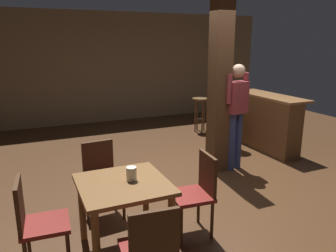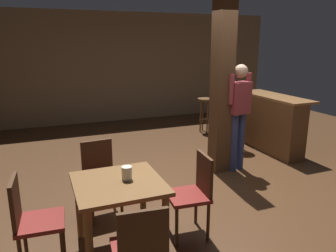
% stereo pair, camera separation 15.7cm
% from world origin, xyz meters
% --- Properties ---
extents(ground_plane, '(10.80, 10.80, 0.00)m').
position_xyz_m(ground_plane, '(0.00, 0.00, 0.00)').
color(ground_plane, '#422816').
extents(wall_back, '(8.00, 0.10, 2.80)m').
position_xyz_m(wall_back, '(0.00, 4.50, 1.40)').
color(wall_back, '#756047').
rests_on(wall_back, ground_plane).
extents(pillar, '(0.28, 0.28, 2.80)m').
position_xyz_m(pillar, '(0.31, 0.39, 1.40)').
color(pillar, '#4C301C').
rests_on(pillar, ground_plane).
extents(dining_table, '(0.85, 0.85, 0.74)m').
position_xyz_m(dining_table, '(-1.72, -1.12, 0.60)').
color(dining_table, brown).
rests_on(dining_table, ground_plane).
extents(chair_east, '(0.45, 0.45, 0.89)m').
position_xyz_m(chair_east, '(-0.90, -1.13, 0.51)').
color(chair_east, maroon).
rests_on(chair_east, ground_plane).
extents(chair_west, '(0.45, 0.45, 0.89)m').
position_xyz_m(chair_west, '(-2.52, -1.09, 0.51)').
color(chair_west, maroon).
rests_on(chair_west, ground_plane).
extents(chair_south, '(0.46, 0.46, 0.89)m').
position_xyz_m(chair_south, '(-1.74, -1.90, 0.51)').
color(chair_south, maroon).
rests_on(chair_south, ground_plane).
extents(chair_north, '(0.45, 0.45, 0.89)m').
position_xyz_m(chair_north, '(-1.76, -0.31, 0.51)').
color(chair_north, maroon).
rests_on(chair_north, ground_plane).
extents(napkin_cup, '(0.10, 0.10, 0.14)m').
position_xyz_m(napkin_cup, '(-1.63, -1.10, 0.81)').
color(napkin_cup, silver).
rests_on(napkin_cup, dining_table).
extents(standing_person, '(0.47, 0.28, 1.72)m').
position_xyz_m(standing_person, '(0.57, 0.28, 1.00)').
color(standing_person, maroon).
rests_on(standing_person, ground_plane).
extents(bar_counter, '(0.56, 1.66, 1.06)m').
position_xyz_m(bar_counter, '(1.72, 0.96, 0.54)').
color(bar_counter, brown).
rests_on(bar_counter, ground_plane).
extents(bar_stool_near, '(0.36, 0.36, 0.78)m').
position_xyz_m(bar_stool_near, '(1.17, 1.18, 0.59)').
color(bar_stool_near, '#4C3319').
rests_on(bar_stool_near, ground_plane).
extents(bar_stool_mid, '(0.38, 0.38, 0.77)m').
position_xyz_m(bar_stool_mid, '(1.23, 1.80, 0.59)').
color(bar_stool_mid, '#4C3319').
rests_on(bar_stool_mid, ground_plane).
extents(bar_stool_far, '(0.36, 0.36, 0.79)m').
position_xyz_m(bar_stool_far, '(1.21, 2.59, 0.59)').
color(bar_stool_far, '#4C3319').
rests_on(bar_stool_far, ground_plane).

